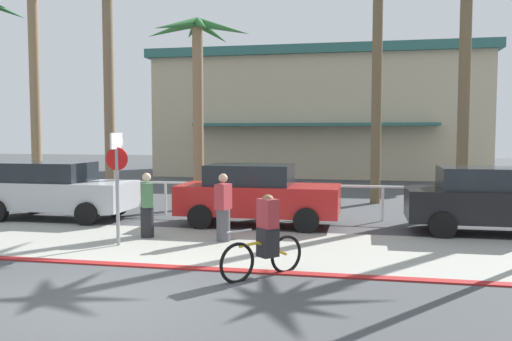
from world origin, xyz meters
The scene contains 15 objects.
ground_plane centered at (0.00, 10.00, 0.00)m, with size 80.00×80.00×0.00m, color #424447.
sidewalk_strip centered at (0.00, 4.20, 0.01)m, with size 44.00×4.00×0.02m, color #9E9E93.
curb_paint centered at (0.00, 2.20, 0.01)m, with size 44.00×0.24×0.03m, color maroon.
building_backdrop centered at (1.13, 26.88, 3.69)m, with size 19.30×11.18×7.35m.
rail_fence centered at (0.00, 8.50, 0.84)m, with size 26.67×0.08×1.04m.
stop_sign_bike_lane centered at (-1.55, 3.81, 1.68)m, with size 0.52×0.56×2.56m.
palm_tree_2 centered at (-7.73, 10.12, 6.32)m, with size 3.21×3.42×8.48m.
palm_tree_4 centered at (-1.64, 10.00, 4.73)m, with size 3.62×3.13×6.39m.
palm_tree_5 centered at (4.29, 12.58, 7.12)m, with size 3.31×2.87×9.93m.
car_silver_1 centered at (-5.04, 6.97, 0.87)m, with size 4.40×2.02×1.69m.
car_red_2 centered at (1.00, 7.08, 0.87)m, with size 4.40×2.02×1.69m.
car_black_3 centered at (7.13, 7.05, 0.87)m, with size 4.40×2.02×1.69m.
cyclist_yellow_0 centered at (2.18, 1.97, 0.69)m, with size 1.25×1.40×1.50m.
pedestrian_0 centered at (-1.27, 4.82, 0.73)m, with size 0.43×0.48×1.59m.
pedestrian_1 centered at (0.67, 4.72, 0.74)m, with size 0.39×0.45×1.61m.
Camera 1 is at (3.88, -7.27, 2.57)m, focal length 37.47 mm.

